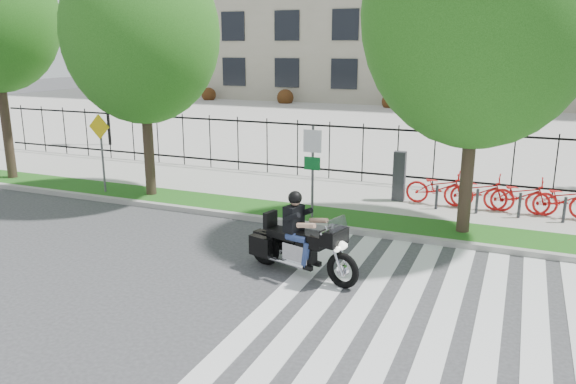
% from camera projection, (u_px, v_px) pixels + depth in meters
% --- Properties ---
extents(ground, '(120.00, 120.00, 0.00)m').
position_uv_depth(ground, '(186.00, 278.00, 11.69)').
color(ground, '#353537').
rests_on(ground, ground).
extents(curb, '(60.00, 0.20, 0.15)m').
position_uv_depth(curb, '(269.00, 220.00, 15.33)').
color(curb, '#9A9991').
rests_on(curb, ground).
extents(grass_verge, '(60.00, 1.50, 0.15)m').
position_uv_depth(grass_verge, '(281.00, 212.00, 16.09)').
color(grass_verge, '#1E5314').
rests_on(grass_verge, ground).
extents(sidewalk, '(60.00, 3.50, 0.15)m').
position_uv_depth(sidewalk, '(311.00, 192.00, 18.32)').
color(sidewalk, '#A39F98').
rests_on(sidewalk, ground).
extents(plaza, '(80.00, 34.00, 0.10)m').
position_uv_depth(plaza, '(413.00, 125.00, 33.98)').
color(plaza, '#A39F98').
rests_on(plaza, ground).
extents(crosswalk_stripes, '(5.70, 8.00, 0.01)m').
position_uv_depth(crosswalk_stripes, '(420.00, 320.00, 9.88)').
color(crosswalk_stripes, silver).
rests_on(crosswalk_stripes, ground).
extents(iron_fence, '(30.00, 0.06, 2.00)m').
position_uv_depth(iron_fence, '(329.00, 150.00, 19.61)').
color(iron_fence, black).
rests_on(iron_fence, sidewalk).
extents(lamp_post_left, '(1.06, 0.70, 4.25)m').
position_uv_depth(lamp_post_left, '(105.00, 79.00, 26.09)').
color(lamp_post_left, black).
rests_on(lamp_post_left, ground).
extents(street_tree_1, '(4.61, 4.61, 7.54)m').
position_uv_depth(street_tree_1, '(141.00, 34.00, 16.52)').
color(street_tree_1, '#31221B').
rests_on(street_tree_1, grass_verge).
extents(street_tree_2, '(5.46, 5.46, 8.41)m').
position_uv_depth(street_tree_2, '(480.00, 13.00, 12.86)').
color(street_tree_2, '#31221B').
rests_on(street_tree_2, grass_verge).
extents(bike_share_station, '(7.85, 0.88, 1.50)m').
position_uv_depth(bike_share_station, '(540.00, 197.00, 15.40)').
color(bike_share_station, '#2D2D33').
rests_on(bike_share_station, sidewalk).
extents(sign_pole_regulatory, '(0.50, 0.09, 2.50)m').
position_uv_depth(sign_pole_regulatory, '(312.00, 160.00, 14.93)').
color(sign_pole_regulatory, '#59595B').
rests_on(sign_pole_regulatory, grass_verge).
extents(sign_pole_warning, '(0.78, 0.09, 2.49)m').
position_uv_depth(sign_pole_warning, '(101.00, 143.00, 17.59)').
color(sign_pole_warning, '#59595B').
rests_on(sign_pole_warning, grass_verge).
extents(motorcycle_rider, '(2.74, 1.25, 2.17)m').
position_uv_depth(motorcycle_rider, '(301.00, 242.00, 11.68)').
color(motorcycle_rider, black).
rests_on(motorcycle_rider, ground).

